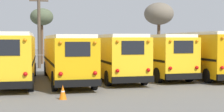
{
  "coord_description": "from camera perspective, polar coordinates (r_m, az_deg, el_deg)",
  "views": [
    {
      "loc": [
        -5.75,
        -23.03,
        2.74
      ],
      "look_at": [
        0.0,
        0.05,
        1.6
      ],
      "focal_mm": 55.0,
      "sensor_mm": 36.0,
      "label": 1
    }
  ],
  "objects": [
    {
      "name": "school_bus_0",
      "position": [
        22.47,
        -15.96,
        0.01
      ],
      "size": [
        2.9,
        10.59,
        3.14
      ],
      "color": "yellow",
      "rests_on": "ground"
    },
    {
      "name": "school_bus_3",
      "position": [
        25.72,
        6.54,
        0.35
      ],
      "size": [
        2.71,
        10.49,
        3.07
      ],
      "color": "yellow",
      "rests_on": "ground"
    },
    {
      "name": "bare_tree_0",
      "position": [
        39.74,
        -11.6,
        6.27
      ],
      "size": [
        2.59,
        2.59,
        6.29
      ],
      "color": "brown",
      "rests_on": "ground"
    },
    {
      "name": "bare_tree_1",
      "position": [
        39.81,
        7.8,
        6.88
      ],
      "size": [
        3.38,
        3.38,
        6.97
      ],
      "color": "brown",
      "rests_on": "ground"
    },
    {
      "name": "ground_plane",
      "position": [
        23.9,
        0.03,
        -3.84
      ],
      "size": [
        160.0,
        160.0,
        0.0
      ],
      "primitive_type": "plane",
      "color": "#66635E"
    },
    {
      "name": "utility_pole",
      "position": [
        33.63,
        -12.04,
        4.5
      ],
      "size": [
        1.8,
        0.3,
        7.33
      ],
      "color": "brown",
      "rests_on": "ground"
    },
    {
      "name": "school_bus_1",
      "position": [
        22.46,
        -7.62,
        -0.04
      ],
      "size": [
        2.45,
        10.76,
        3.01
      ],
      "color": "#EAAA0F",
      "rests_on": "ground"
    },
    {
      "name": "school_bus_4",
      "position": [
        26.01,
        14.18,
        0.49
      ],
      "size": [
        2.79,
        9.99,
        3.25
      ],
      "color": "#E5A00C",
      "rests_on": "ground"
    },
    {
      "name": "school_bus_2",
      "position": [
        24.32,
        -0.3,
        0.21
      ],
      "size": [
        2.52,
        10.92,
        3.06
      ],
      "color": "yellow",
      "rests_on": "ground"
    },
    {
      "name": "fence_line",
      "position": [
        31.0,
        -3.28,
        -0.48
      ],
      "size": [
        21.11,
        0.06,
        1.42
      ],
      "color": "#939399",
      "rests_on": "ground"
    },
    {
      "name": "traffic_cone",
      "position": [
        15.93,
        -8.18,
        -5.97
      ],
      "size": [
        0.36,
        0.36,
        0.66
      ],
      "color": "orange",
      "rests_on": "ground"
    }
  ]
}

